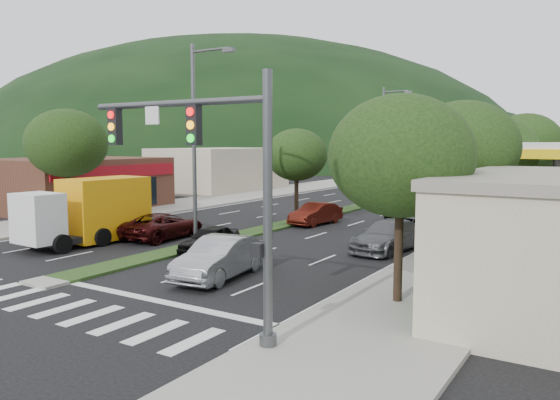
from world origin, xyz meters
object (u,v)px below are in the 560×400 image
Objects in this scene: tree_l_a at (67,143)px; streetlight_mid at (385,138)px; traffic_signal at (216,166)px; car_queue_b at (388,236)px; tree_r_a at (401,156)px; tree_r_d at (526,143)px; tree_r_c at (498,151)px; car_queue_a at (210,239)px; car_queue_c at (316,214)px; box_truck at (92,213)px; tree_med_near at (297,155)px; tree_r_b at (464,147)px; tree_r_e at (543,146)px; tree_med_far at (422,144)px; streetlight_near at (197,135)px; car_queue_e at (445,198)px; sedan_silver at (220,258)px; motorhome at (483,183)px; car_queue_d at (407,211)px; suv_maroon at (163,226)px.

tree_l_a is 26.28m from streetlight_mid.
traffic_signal reaches higher than car_queue_b.
tree_r_d is at bearing 90.00° from tree_r_a.
tree_r_d is at bearing 90.00° from tree_r_c.
streetlight_mid is 26.22m from car_queue_a.
box_truck is (-6.82, -11.87, 0.90)m from car_queue_c.
car_queue_c is at bearing -117.18° from box_truck.
tree_l_a reaches higher than tree_med_near.
tree_r_b is 1.03× the size of tree_r_e.
car_queue_b reaches higher than car_queue_c.
car_queue_a is at bearing -87.12° from streetlight_mid.
tree_med_far is 37.00m from car_queue_a.
streetlight_near reaches higher than car_queue_e.
tree_r_e reaches higher than sedan_silver.
motorhome is at bearing 90.47° from traffic_signal.
tree_med_near reaches higher than sedan_silver.
tree_r_c reaches higher than tree_med_near.
traffic_signal is 1.16× the size of tree_med_near.
streetlight_mid is (0.00, 25.00, 0.00)m from streetlight_near.
motorhome is at bearing 45.98° from tree_l_a.
box_truck is 29.54m from motorhome.
tree_l_a is at bearing 151.81° from traffic_signal.
tree_med_near is 16.68m from motorhome.
motorhome is (14.08, 25.97, 0.43)m from box_truck.
tree_med_near is 10.07m from streetlight_near.
motorhome is at bearing 105.15° from tree_r_c.
tree_r_e is 12.65m from tree_med_far.
car_queue_b is (-0.52, 13.82, -3.91)m from traffic_signal.
streetlight_near reaches higher than tree_r_b.
tree_med_far is at bearing 90.33° from streetlight_near.
car_queue_c is at bearing -133.67° from car_queue_d.
tree_l_a is 1.43× the size of car_queue_b.
traffic_signal is 33.63m from motorhome.
tree_r_d is at bearing 84.62° from traffic_signal.
tree_med_far reaches higher than car_queue_b.
car_queue_b is 10.95m from car_queue_d.
tree_r_a reaches higher than motorhome.
tree_r_d is at bearing -123.13° from box_truck.
traffic_signal is at bearing -28.19° from tree_l_a.
tree_med_far reaches higher than tree_r_c.
suv_maroon is 0.73× the size of box_truck.
sedan_silver is 10.52m from box_truck.
suv_maroon is (-15.15, -11.03, -4.04)m from tree_r_c.
streetlight_mid reaches higher than tree_l_a.
box_truck is at bearing -117.02° from tree_r_e.
car_queue_c is (1.50, -0.11, -3.73)m from tree_med_near.
tree_r_a is 8.00m from tree_r_b.
car_queue_b is at bearing 59.24° from sedan_silver.
tree_r_e is 0.93× the size of tree_l_a.
streetlight_near reaches higher than tree_r_d.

